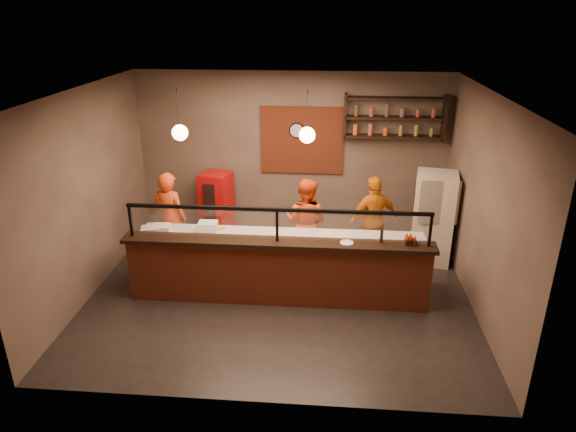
# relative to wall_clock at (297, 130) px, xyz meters

# --- Properties ---
(floor) EXTENTS (6.00, 6.00, 0.00)m
(floor) POSITION_rel_wall_clock_xyz_m (-0.10, -2.46, -2.10)
(floor) COLOR black
(floor) RESTS_ON ground
(ceiling) EXTENTS (6.00, 6.00, 0.00)m
(ceiling) POSITION_rel_wall_clock_xyz_m (-0.10, -2.46, 1.10)
(ceiling) COLOR #382E2B
(ceiling) RESTS_ON wall_back
(wall_back) EXTENTS (6.00, 0.00, 6.00)m
(wall_back) POSITION_rel_wall_clock_xyz_m (-0.10, 0.04, -0.50)
(wall_back) COLOR #726254
(wall_back) RESTS_ON floor
(wall_left) EXTENTS (0.00, 5.00, 5.00)m
(wall_left) POSITION_rel_wall_clock_xyz_m (-3.10, -2.46, -0.50)
(wall_left) COLOR #726254
(wall_left) RESTS_ON floor
(wall_right) EXTENTS (0.00, 5.00, 5.00)m
(wall_right) POSITION_rel_wall_clock_xyz_m (2.90, -2.46, -0.50)
(wall_right) COLOR #726254
(wall_right) RESTS_ON floor
(wall_front) EXTENTS (6.00, 0.00, 6.00)m
(wall_front) POSITION_rel_wall_clock_xyz_m (-0.10, -4.96, -0.50)
(wall_front) COLOR #726254
(wall_front) RESTS_ON floor
(brick_patch) EXTENTS (1.60, 0.04, 1.30)m
(brick_patch) POSITION_rel_wall_clock_xyz_m (0.10, 0.01, -0.20)
(brick_patch) COLOR #973C21
(brick_patch) RESTS_ON wall_back
(service_counter) EXTENTS (4.60, 0.25, 1.00)m
(service_counter) POSITION_rel_wall_clock_xyz_m (-0.10, -2.76, -1.60)
(service_counter) COLOR #973C21
(service_counter) RESTS_ON floor
(counter_ledge) EXTENTS (4.70, 0.37, 0.06)m
(counter_ledge) POSITION_rel_wall_clock_xyz_m (-0.10, -2.76, -1.07)
(counter_ledge) COLOR black
(counter_ledge) RESTS_ON service_counter
(worktop_cabinet) EXTENTS (4.60, 0.75, 0.85)m
(worktop_cabinet) POSITION_rel_wall_clock_xyz_m (-0.10, -2.26, -1.68)
(worktop_cabinet) COLOR gray
(worktop_cabinet) RESTS_ON floor
(worktop) EXTENTS (4.60, 0.75, 0.05)m
(worktop) POSITION_rel_wall_clock_xyz_m (-0.10, -2.26, -1.23)
(worktop) COLOR silver
(worktop) RESTS_ON worktop_cabinet
(sneeze_guard) EXTENTS (4.50, 0.05, 0.52)m
(sneeze_guard) POSITION_rel_wall_clock_xyz_m (-0.10, -2.76, -0.73)
(sneeze_guard) COLOR white
(sneeze_guard) RESTS_ON counter_ledge
(wall_shelving) EXTENTS (1.84, 0.28, 0.85)m
(wall_shelving) POSITION_rel_wall_clock_xyz_m (1.80, -0.14, 0.30)
(wall_shelving) COLOR black
(wall_shelving) RESTS_ON wall_back
(wall_clock) EXTENTS (0.30, 0.04, 0.30)m
(wall_clock) POSITION_rel_wall_clock_xyz_m (0.00, 0.00, 0.00)
(wall_clock) COLOR black
(wall_clock) RESTS_ON wall_back
(pendant_left) EXTENTS (0.24, 0.24, 0.77)m
(pendant_left) POSITION_rel_wall_clock_xyz_m (-1.60, -2.26, 0.45)
(pendant_left) COLOR black
(pendant_left) RESTS_ON ceiling
(pendant_right) EXTENTS (0.24, 0.24, 0.77)m
(pendant_right) POSITION_rel_wall_clock_xyz_m (0.30, -2.26, 0.45)
(pendant_right) COLOR black
(pendant_right) RESTS_ON ceiling
(cook_left) EXTENTS (0.70, 0.56, 1.69)m
(cook_left) POSITION_rel_wall_clock_xyz_m (-2.12, -1.53, -1.26)
(cook_left) COLOR #EB4816
(cook_left) RESTS_ON floor
(cook_mid) EXTENTS (0.94, 0.85, 1.60)m
(cook_mid) POSITION_rel_wall_clock_xyz_m (0.26, -1.41, -1.30)
(cook_mid) COLOR #DC4714
(cook_mid) RESTS_ON floor
(cook_right) EXTENTS (1.02, 0.75, 1.61)m
(cook_right) POSITION_rel_wall_clock_xyz_m (1.45, -1.22, -1.30)
(cook_right) COLOR orange
(cook_right) RESTS_ON floor
(fridge) EXTENTS (0.79, 0.76, 1.65)m
(fridge) POSITION_rel_wall_clock_xyz_m (2.50, -1.09, -1.27)
(fridge) COLOR beige
(fridge) RESTS_ON floor
(red_cooler) EXTENTS (0.66, 0.63, 1.30)m
(red_cooler) POSITION_rel_wall_clock_xyz_m (-1.56, -0.31, -1.45)
(red_cooler) COLOR #B60C0C
(red_cooler) RESTS_ON floor
(pizza_dough) EXTENTS (0.61, 0.61, 0.01)m
(pizza_dough) POSITION_rel_wall_clock_xyz_m (0.77, -2.25, -1.19)
(pizza_dough) COLOR beige
(pizza_dough) RESTS_ON worktop
(prep_tub_a) EXTENTS (0.31, 0.25, 0.15)m
(prep_tub_a) POSITION_rel_wall_clock_xyz_m (-1.30, -2.13, -1.12)
(prep_tub_a) COLOR white
(prep_tub_a) RESTS_ON worktop
(prep_tub_b) EXTENTS (0.31, 0.25, 0.15)m
(prep_tub_b) POSITION_rel_wall_clock_xyz_m (-2.02, -2.30, -1.13)
(prep_tub_b) COLOR silver
(prep_tub_b) RESTS_ON worktop
(prep_tub_c) EXTENTS (0.33, 0.29, 0.14)m
(prep_tub_c) POSITION_rel_wall_clock_xyz_m (-2.17, -2.39, -1.13)
(prep_tub_c) COLOR silver
(prep_tub_c) RESTS_ON worktop
(rolling_pin) EXTENTS (0.29, 0.23, 0.06)m
(rolling_pin) POSITION_rel_wall_clock_xyz_m (-1.18, -2.11, -1.17)
(rolling_pin) COLOR yellow
(rolling_pin) RESTS_ON worktop
(condiment_caddy) EXTENTS (0.16, 0.13, 0.09)m
(condiment_caddy) POSITION_rel_wall_clock_xyz_m (1.86, -2.72, -1.00)
(condiment_caddy) COLOR black
(condiment_caddy) RESTS_ON counter_ledge
(pepper_mill) EXTENTS (0.06, 0.06, 0.21)m
(pepper_mill) POSITION_rel_wall_clock_xyz_m (1.44, -2.69, -0.93)
(pepper_mill) COLOR black
(pepper_mill) RESTS_ON counter_ledge
(small_plate) EXTENTS (0.20, 0.20, 0.01)m
(small_plate) POSITION_rel_wall_clock_xyz_m (0.93, -2.75, -1.03)
(small_plate) COLOR silver
(small_plate) RESTS_ON counter_ledge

